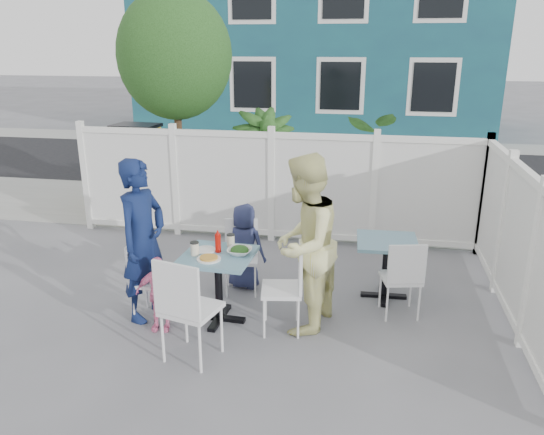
% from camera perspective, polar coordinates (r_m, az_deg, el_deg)
% --- Properties ---
extents(ground, '(80.00, 80.00, 0.00)m').
position_cam_1_polar(ground, '(5.77, -5.58, -10.62)').
color(ground, slate).
extents(near_sidewalk, '(24.00, 2.60, 0.01)m').
position_cam_1_polar(near_sidewalk, '(9.19, 0.95, 0.69)').
color(near_sidewalk, gray).
rests_on(near_sidewalk, ground).
extents(street, '(24.00, 5.00, 0.01)m').
position_cam_1_polar(street, '(12.73, 3.79, 5.61)').
color(street, black).
rests_on(street, ground).
extents(far_sidewalk, '(24.00, 1.60, 0.01)m').
position_cam_1_polar(far_sidewalk, '(15.75, 5.19, 8.03)').
color(far_sidewalk, gray).
rests_on(far_sidewalk, ground).
extents(building, '(11.00, 6.00, 6.00)m').
position_cam_1_polar(building, '(18.94, 4.96, 18.86)').
color(building, '#194557').
rests_on(building, ground).
extents(fence_back, '(5.86, 0.08, 1.60)m').
position_cam_1_polar(fence_back, '(7.63, -0.06, 3.11)').
color(fence_back, white).
rests_on(fence_back, ground).
extents(fence_right, '(0.08, 3.66, 1.60)m').
position_cam_1_polar(fence_right, '(5.99, 24.79, -2.95)').
color(fence_right, white).
rests_on(fence_right, ground).
extents(tree, '(1.80, 1.62, 3.59)m').
position_cam_1_polar(tree, '(8.70, -10.46, 16.74)').
color(tree, '#382316').
rests_on(tree, ground).
extents(utility_cabinet, '(0.76, 0.57, 1.35)m').
position_cam_1_polar(utility_cabinet, '(9.98, -14.14, 5.53)').
color(utility_cabinet, gold).
rests_on(utility_cabinet, ground).
extents(potted_shrub_a, '(1.34, 1.34, 1.82)m').
position_cam_1_polar(potted_shrub_a, '(8.32, -0.97, 5.28)').
color(potted_shrub_a, '#1B3D14').
rests_on(potted_shrub_a, ground).
extents(potted_shrub_b, '(1.96, 1.84, 1.73)m').
position_cam_1_polar(potted_shrub_b, '(8.08, 13.38, 4.07)').
color(potted_shrub_b, '#1B3D14').
rests_on(potted_shrub_b, ground).
extents(main_table, '(0.74, 0.74, 0.74)m').
position_cam_1_polar(main_table, '(5.47, -5.82, -5.58)').
color(main_table, teal).
rests_on(main_table, ground).
extents(spare_table, '(0.69, 0.69, 0.70)m').
position_cam_1_polar(spare_table, '(6.07, 12.21, -3.80)').
color(spare_table, teal).
rests_on(spare_table, ground).
extents(chair_left, '(0.37, 0.38, 0.84)m').
position_cam_1_polar(chair_left, '(5.73, -13.48, -5.86)').
color(chair_left, white).
rests_on(chair_left, ground).
extents(chair_right, '(0.46, 0.47, 0.91)m').
position_cam_1_polar(chair_right, '(5.29, 1.88, -6.93)').
color(chair_right, white).
rests_on(chair_right, ground).
extents(chair_back, '(0.45, 0.44, 0.84)m').
position_cam_1_polar(chair_back, '(6.17, -3.32, -3.53)').
color(chair_back, white).
rests_on(chair_back, ground).
extents(chair_near, '(0.56, 0.55, 1.02)m').
position_cam_1_polar(chair_near, '(4.80, -9.31, -9.11)').
color(chair_near, white).
rests_on(chair_near, ground).
extents(chair_spare, '(0.46, 0.45, 0.86)m').
position_cam_1_polar(chair_spare, '(5.69, 13.92, -5.91)').
color(chair_spare, white).
rests_on(chair_spare, ground).
extents(man, '(0.56, 0.71, 1.71)m').
position_cam_1_polar(man, '(5.59, -13.72, -2.41)').
color(man, '#0F1C45').
rests_on(man, ground).
extents(woman, '(0.87, 1.01, 1.80)m').
position_cam_1_polar(woman, '(5.21, 3.43, -2.91)').
color(woman, '#D5D245').
rests_on(woman, ground).
extents(boy, '(0.56, 0.42, 1.02)m').
position_cam_1_polar(boy, '(6.23, -2.97, -3.11)').
color(boy, '#23284C').
rests_on(boy, ground).
extents(toddler, '(0.48, 0.25, 0.79)m').
position_cam_1_polar(toddler, '(5.47, -12.11, -8.00)').
color(toddler, pink).
rests_on(toddler, ground).
extents(plate_main, '(0.24, 0.24, 0.02)m').
position_cam_1_polar(plate_main, '(5.28, -6.82, -4.46)').
color(plate_main, white).
rests_on(plate_main, main_table).
extents(plate_side, '(0.22, 0.22, 0.02)m').
position_cam_1_polar(plate_side, '(5.52, -7.20, -3.47)').
color(plate_side, white).
rests_on(plate_side, main_table).
extents(salad_bowl, '(0.25, 0.25, 0.06)m').
position_cam_1_polar(salad_bowl, '(5.38, -3.50, -3.66)').
color(salad_bowl, white).
rests_on(salad_bowl, main_table).
extents(coffee_cup_a, '(0.09, 0.09, 0.13)m').
position_cam_1_polar(coffee_cup_a, '(5.40, -8.32, -3.38)').
color(coffee_cup_a, beige).
rests_on(coffee_cup_a, main_table).
extents(coffee_cup_b, '(0.08, 0.08, 0.12)m').
position_cam_1_polar(coffee_cup_b, '(5.59, -4.47, -2.50)').
color(coffee_cup_b, beige).
rests_on(coffee_cup_b, main_table).
extents(ketchup_bottle, '(0.06, 0.06, 0.19)m').
position_cam_1_polar(ketchup_bottle, '(5.43, -5.84, -2.77)').
color(ketchup_bottle, '#B80E06').
rests_on(ketchup_bottle, main_table).
extents(salt_shaker, '(0.03, 0.03, 0.07)m').
position_cam_1_polar(salt_shaker, '(5.65, -6.02, -2.61)').
color(salt_shaker, white).
rests_on(salt_shaker, main_table).
extents(pepper_shaker, '(0.03, 0.03, 0.08)m').
position_cam_1_polar(pepper_shaker, '(5.66, -5.69, -2.52)').
color(pepper_shaker, black).
rests_on(pepper_shaker, main_table).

